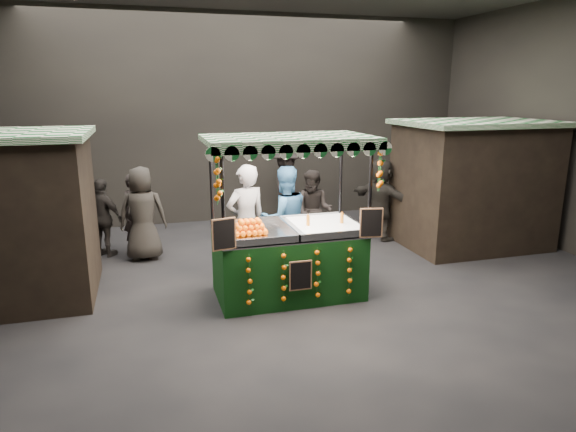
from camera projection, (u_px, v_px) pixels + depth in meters
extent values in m
plane|color=black|center=(289.00, 292.00, 8.14)|extent=(12.00, 12.00, 0.00)
cube|color=black|center=(232.00, 119.00, 12.19)|extent=(12.00, 0.10, 5.00)
cube|color=black|center=(532.00, 215.00, 2.87)|extent=(12.00, 0.10, 5.00)
cube|color=black|center=(472.00, 186.00, 10.42)|extent=(2.80, 2.00, 2.50)
cube|color=#12541F|center=(478.00, 123.00, 10.10)|extent=(3.00, 2.20, 0.10)
cube|color=black|center=(288.00, 264.00, 7.94)|extent=(2.25, 1.23, 1.02)
cube|color=#B9BCC0|center=(288.00, 232.00, 7.81)|extent=(2.25, 1.23, 0.04)
cylinder|color=black|center=(224.00, 237.00, 6.93)|extent=(0.05, 0.05, 2.45)
cylinder|color=black|center=(369.00, 225.00, 7.52)|extent=(0.05, 0.05, 2.45)
cylinder|color=black|center=(213.00, 217.00, 8.02)|extent=(0.05, 0.05, 2.45)
cylinder|color=black|center=(340.00, 208.00, 8.60)|extent=(0.05, 0.05, 2.45)
cube|color=#12541F|center=(288.00, 139.00, 7.46)|extent=(2.50, 1.48, 0.08)
cube|color=white|center=(325.00, 226.00, 7.96)|extent=(1.00, 1.10, 0.08)
cube|color=black|center=(224.00, 234.00, 6.86)|extent=(0.34, 0.10, 0.45)
cube|color=black|center=(371.00, 223.00, 7.45)|extent=(0.34, 0.10, 0.45)
cube|color=black|center=(301.00, 276.00, 7.32)|extent=(0.35, 0.03, 0.45)
imported|color=gray|center=(246.00, 222.00, 8.62)|extent=(0.83, 0.65, 1.99)
imported|color=#295886|center=(284.00, 219.00, 8.93)|extent=(1.00, 0.82, 1.91)
imported|color=#2D2624|center=(137.00, 214.00, 9.93)|extent=(0.70, 0.62, 1.62)
imported|color=black|center=(314.00, 211.00, 10.16)|extent=(1.01, 0.97, 1.64)
imported|color=#282421|center=(103.00, 218.00, 9.76)|extent=(0.94, 0.86, 1.55)
imported|color=black|center=(287.00, 187.00, 11.87)|extent=(1.15, 1.44, 1.94)
imported|color=#2B2723|center=(143.00, 214.00, 9.54)|extent=(0.93, 0.64, 1.81)
imported|color=black|center=(380.00, 199.00, 10.88)|extent=(1.25, 1.71, 1.79)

